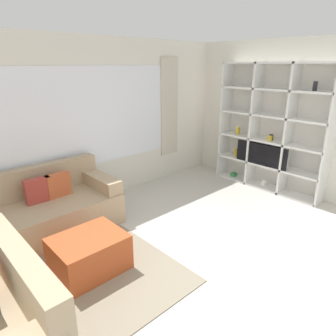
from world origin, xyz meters
name	(u,v)px	position (x,y,z in m)	size (l,w,h in m)	color
ground_plane	(254,292)	(0.00, 0.00, 0.00)	(16.00, 16.00, 0.00)	beige
wall_back	(91,123)	(0.00, 3.20, 1.36)	(6.87, 0.11, 2.70)	silver
wall_right	(270,116)	(2.87, 1.59, 1.35)	(0.07, 4.37, 2.70)	silver
area_rug	(48,284)	(-1.55, 1.59, 0.01)	(2.61, 2.28, 0.01)	gray
shelving_unit	(271,130)	(2.69, 1.43, 1.13)	(0.36, 2.08, 2.31)	silver
couch_main	(38,213)	(-1.20, 2.68, 0.32)	(2.16, 0.97, 0.89)	tan
ottoman	(89,254)	(-1.08, 1.50, 0.22)	(0.78, 0.63, 0.44)	#B74C23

